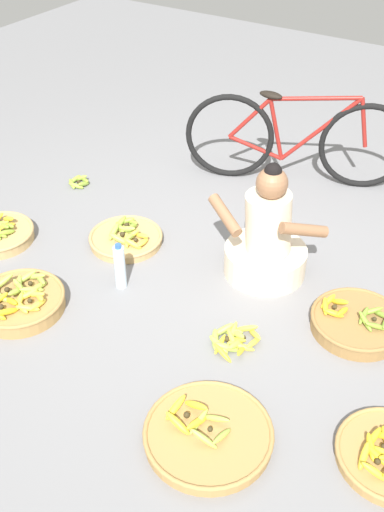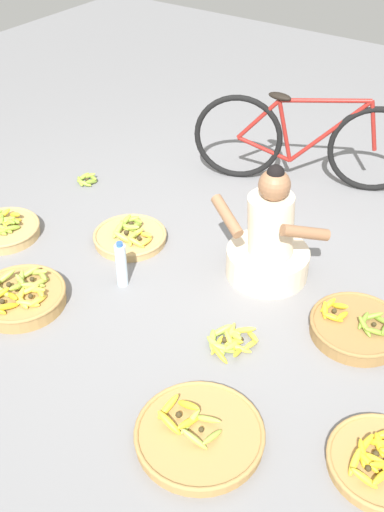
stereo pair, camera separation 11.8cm
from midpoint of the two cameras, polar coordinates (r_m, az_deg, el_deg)
The scene contains 12 objects.
ground_plane at distance 3.85m, azimuth 2.58°, elevation -2.69°, with size 10.00×10.00×0.00m, color slate.
vendor_woman_front at distance 3.81m, azimuth 8.04°, elevation 1.27°, with size 0.74×0.53×0.78m.
bicycle_leaning at distance 4.79m, azimuth 11.13°, elevation 10.36°, with size 1.59×0.70×0.73m.
banana_basket_back_center at distance 3.02m, azimuth 1.82°, elevation -16.20°, with size 0.62×0.62×0.14m.
banana_basket_near_vendor at distance 3.79m, azimuth -14.73°, elevation -3.62°, with size 0.54×0.54×0.17m.
banana_basket_front_right at distance 3.62m, azimuth 15.95°, elevation -6.35°, with size 0.53×0.53×0.15m.
banana_basket_mid_right at distance 4.41m, azimuth -16.30°, elevation 2.41°, with size 0.49×0.49×0.15m.
banana_basket_near_bicycle at distance 4.20m, azimuth -4.95°, elevation 1.84°, with size 0.50×0.50×0.13m.
banana_basket_mid_left at distance 3.07m, azimuth 18.50°, elevation -17.66°, with size 0.52×0.52×0.13m.
loose_bananas_front_center at distance 4.92m, azimuth -9.04°, elevation 7.01°, with size 0.18×0.18×0.08m.
loose_bananas_front_left at distance 3.45m, azimuth 4.52°, elevation -7.85°, with size 0.30×0.31×0.10m.
water_bottle at distance 3.77m, azimuth -5.69°, elevation -0.84°, with size 0.07×0.07×0.32m.
Camera 2 is at (1.58, -2.49, 2.46)m, focal length 43.12 mm.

